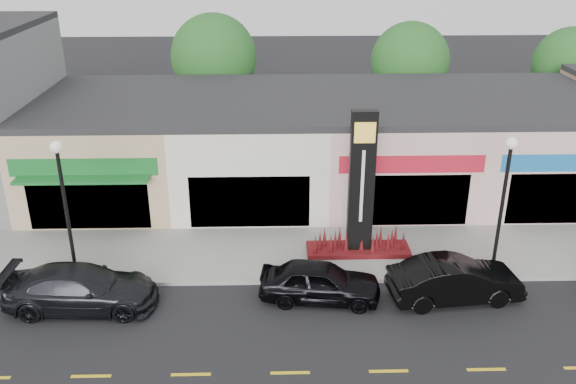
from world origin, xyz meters
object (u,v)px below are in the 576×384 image
car_black_sedan (320,281)px  car_black_conv (455,280)px  lamp_east_near (504,193)px  pylon_sign (360,205)px  lamp_west_near (64,197)px  car_dark_sedan (81,288)px

car_black_sedan → car_black_conv: 4.85m
lamp_east_near → car_black_conv: bearing=-140.4°
pylon_sign → car_black_sedan: bearing=-119.5°
car_black_conv → lamp_west_near: bearing=76.8°
lamp_east_near → car_black_conv: lamp_east_near is taller
pylon_sign → car_black_conv: 4.74m
car_dark_sedan → car_black_conv: 13.29m
lamp_west_near → car_black_sedan: 9.70m
pylon_sign → car_black_conv: size_ratio=1.26×
lamp_west_near → car_dark_sedan: 3.33m
lamp_west_near → car_dark_sedan: bearing=-67.2°
car_black_conv → car_black_sedan: bearing=82.1°
car_black_sedan → car_black_conv: (4.85, -0.11, 0.05)m
car_dark_sedan → car_black_sedan: bearing=-86.8°
lamp_east_near → car_dark_sedan: size_ratio=1.03×
pylon_sign → lamp_west_near: bearing=-171.2°
lamp_east_near → car_dark_sedan: bearing=-173.3°
car_dark_sedan → car_black_sedan: size_ratio=1.23×
lamp_east_near → pylon_sign: size_ratio=0.91×
car_dark_sedan → lamp_east_near: bearing=-82.0°
lamp_east_near → pylon_sign: pylon_sign is taller
lamp_east_near → car_black_conv: size_ratio=1.15×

